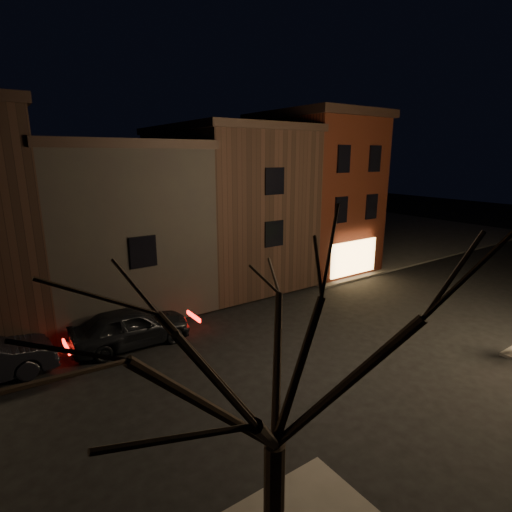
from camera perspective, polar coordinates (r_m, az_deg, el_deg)
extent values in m
plane|color=black|center=(17.93, 9.40, -11.95)|extent=(120.00, 120.00, 0.00)
cube|color=#2D2B28|center=(45.08, 10.02, 4.08)|extent=(30.00, 30.00, 0.12)
cube|color=#3F150B|center=(28.64, 8.10, 8.63)|extent=(6.00, 8.00, 10.00)
cube|color=black|center=(28.61, 8.49, 19.15)|extent=(6.50, 8.50, 0.50)
cube|color=#FBC671|center=(26.48, 13.78, -0.23)|extent=(4.00, 0.12, 2.20)
cube|color=black|center=(25.60, -4.32, 6.95)|extent=(7.00, 10.00, 9.00)
cube|color=black|center=(25.44, -4.52, 17.51)|extent=(7.30, 10.30, 0.40)
cube|color=black|center=(22.90, -20.13, 3.99)|extent=(7.50, 10.00, 8.00)
cube|color=black|center=(22.59, -21.06, 14.52)|extent=(7.80, 10.30, 0.40)
imported|color=black|center=(17.85, -17.46, -9.62)|extent=(4.97, 2.17, 1.67)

